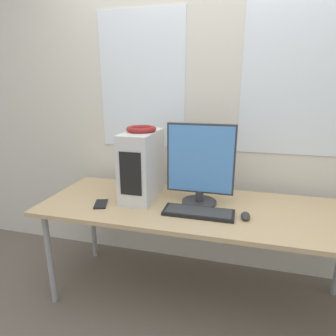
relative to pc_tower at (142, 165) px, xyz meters
name	(u,v)px	position (x,y,z in m)	size (l,w,h in m)	color
wall_back	(212,104)	(0.42, 0.43, 0.40)	(8.00, 0.07, 2.70)	beige
desk	(199,213)	(0.42, -0.07, -0.28)	(2.11, 0.74, 0.72)	tan
pc_tower	(142,165)	(0.00, 0.00, 0.00)	(0.20, 0.43, 0.47)	silver
headphones	(141,129)	(0.00, 0.00, 0.25)	(0.20, 0.20, 0.03)	maroon
monitor_main	(200,165)	(0.41, -0.02, 0.03)	(0.44, 0.23, 0.54)	#333338
keyboard	(198,212)	(0.43, -0.19, -0.22)	(0.44, 0.16, 0.02)	black
mouse	(246,216)	(0.71, -0.18, -0.22)	(0.05, 0.10, 0.04)	#2D2D2D
cell_phone	(101,204)	(-0.22, -0.21, -0.23)	(0.12, 0.16, 0.01)	black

